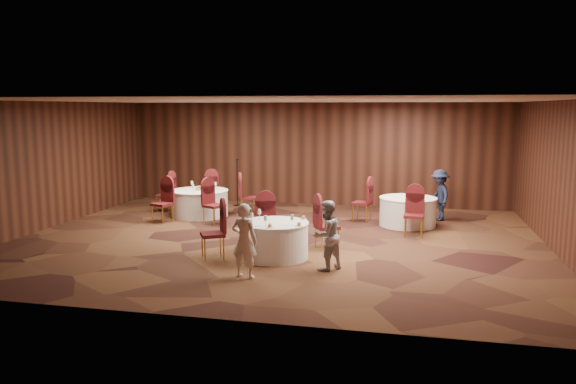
% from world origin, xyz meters
% --- Properties ---
extents(ground, '(12.00, 12.00, 0.00)m').
position_xyz_m(ground, '(0.00, 0.00, 0.00)').
color(ground, black).
rests_on(ground, ground).
extents(room_shell, '(12.00, 12.00, 12.00)m').
position_xyz_m(room_shell, '(0.00, 0.00, 1.96)').
color(room_shell, silver).
rests_on(room_shell, ground).
extents(table_main, '(1.38, 1.38, 0.74)m').
position_xyz_m(table_main, '(0.31, -1.55, 0.38)').
color(table_main, white).
rests_on(table_main, ground).
extents(table_left, '(1.61, 1.61, 0.74)m').
position_xyz_m(table_left, '(-2.83, 2.34, 0.38)').
color(table_left, white).
rests_on(table_left, ground).
extents(table_right, '(1.47, 1.47, 0.74)m').
position_xyz_m(table_right, '(2.93, 2.27, 0.38)').
color(table_right, white).
rests_on(table_right, ground).
extents(chairs_main, '(2.88, 2.15, 1.00)m').
position_xyz_m(chairs_main, '(0.04, -0.91, 0.50)').
color(chairs_main, '#40100C').
rests_on(chairs_main, ground).
extents(chairs_left, '(3.11, 2.98, 1.00)m').
position_xyz_m(chairs_left, '(-2.80, 2.38, 0.50)').
color(chairs_left, '#40100C').
rests_on(chairs_left, ground).
extents(chairs_right, '(1.96, 2.12, 1.00)m').
position_xyz_m(chairs_right, '(2.40, 1.85, 0.50)').
color(chairs_right, '#40100C').
rests_on(chairs_right, ground).
extents(tabletop_main, '(1.09, 1.09, 0.22)m').
position_xyz_m(tabletop_main, '(0.43, -1.69, 0.84)').
color(tabletop_main, silver).
rests_on(tabletop_main, table_main).
extents(tabletop_left, '(0.82, 0.75, 0.22)m').
position_xyz_m(tabletop_left, '(-2.83, 2.35, 0.82)').
color(tabletop_left, silver).
rests_on(tabletop_left, table_left).
extents(tabletop_right, '(0.08, 0.08, 0.22)m').
position_xyz_m(tabletop_right, '(3.14, 2.06, 0.90)').
color(tabletop_right, silver).
rests_on(tabletop_right, table_right).
extents(mic_stand, '(0.24, 0.24, 1.47)m').
position_xyz_m(mic_stand, '(-2.31, 4.20, 0.42)').
color(mic_stand, black).
rests_on(mic_stand, ground).
extents(woman_a, '(0.54, 0.40, 1.36)m').
position_xyz_m(woman_a, '(0.10, -2.97, 0.68)').
color(woman_a, white).
rests_on(woman_a, ground).
extents(woman_b, '(0.80, 0.82, 1.33)m').
position_xyz_m(woman_b, '(1.46, -2.17, 0.67)').
color(woman_b, '#ABABAF').
rests_on(woman_b, ground).
extents(man_c, '(0.79, 1.02, 1.40)m').
position_xyz_m(man_c, '(3.76, 3.14, 0.70)').
color(man_c, black).
rests_on(man_c, ground).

